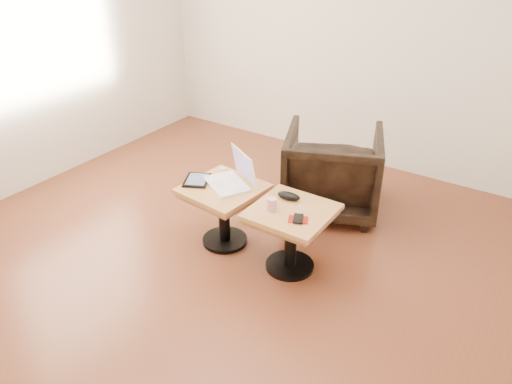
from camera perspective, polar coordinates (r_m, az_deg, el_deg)
The scene contains 11 objects.
room_shell at distance 3.23m, azimuth -4.78°, elevation 11.79°, with size 4.52×4.52×2.71m.
side_table_left at distance 3.85m, azimuth -3.73°, elevation -1.06°, with size 0.60×0.60×0.50m.
side_table_right at distance 3.57m, azimuth 4.06°, elevation -3.75°, with size 0.55×0.55×0.50m.
laptop at distance 3.80m, azimuth -2.72°, elevation 1.62°, with size 0.46×0.44×0.26m.
tablet at distance 3.89m, azimuth -6.75°, elevation 1.36°, with size 0.27×0.29×0.02m.
charging_adapter at distance 4.03m, azimuth -3.79°, elevation 2.60°, with size 0.04×0.04×0.02m, color white.
glasses_case at distance 3.61m, azimuth 3.76°, elevation -0.45°, with size 0.18×0.08×0.05m, color black.
striped_cup at distance 3.47m, azimuth 1.81°, elevation -1.39°, with size 0.07×0.07×0.09m, color #D6447B.
earbuds_tangle at distance 3.52m, azimuth 5.26°, elevation -1.74°, with size 0.07×0.05×0.01m.
phone_on_sleeve at distance 3.39m, azimuth 4.85°, elevation -3.11°, with size 0.16×0.14×0.02m.
armchair at distance 4.36m, azimuth 8.69°, elevation 2.40°, with size 0.79×0.82×0.74m, color black.
Camera 1 is at (1.93, -2.41, 2.31)m, focal length 35.00 mm.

